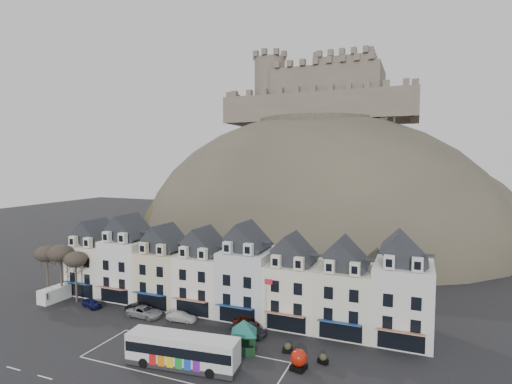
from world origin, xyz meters
TOP-DOWN VIEW (x-y plane):
  - ground at (0.00, 0.00)m, footprint 300.00×300.00m
  - coach_bay_markings at (2.00, 1.25)m, footprint 22.00×7.50m
  - townhouse_terrace at (0.15, 15.97)m, footprint 54.40×9.35m
  - castle_hill at (1.25, 68.95)m, footprint 100.00×76.00m
  - castle at (0.51, 75.93)m, footprint 50.20×22.20m
  - tree_left_far at (-29.00, 10.50)m, footprint 3.61×3.61m
  - tree_left_mid at (-26.00, 10.50)m, footprint 3.78×3.78m
  - tree_left_near at (-23.00, 10.50)m, footprint 3.43×3.43m
  - bus at (2.66, -0.04)m, footprint 12.30×4.05m
  - bus_shelter at (7.27, 5.46)m, footprint 5.44×5.44m
  - red_buoy at (14.14, 3.93)m, footprint 1.75×1.75m
  - flagpole at (8.08, 9.99)m, footprint 1.08×0.22m
  - white_van at (-26.48, 9.50)m, footprint 2.25×4.73m
  - planter_west at (12.00, 7.00)m, footprint 1.23×0.80m
  - planter_east at (16.21, 6.10)m, footprint 1.21×0.85m
  - car_navy at (-19.05, 9.50)m, footprint 3.91×2.46m
  - car_black at (-10.80, 10.17)m, footprint 4.34×1.59m
  - car_silver at (-9.54, 9.50)m, footprint 5.17×2.55m
  - car_white at (-4.06, 10.23)m, footprint 4.35×1.98m
  - car_maroon at (4.80, 12.00)m, footprint 3.65×1.49m
  - car_charcoal at (6.13, 9.50)m, footprint 4.82×2.69m

SIDE VIEW (x-z plane):
  - ground at x=0.00m, z-range 0.00..0.00m
  - coach_bay_markings at x=2.00m, z-range -0.01..0.01m
  - castle_hill at x=1.25m, z-range -33.89..34.11m
  - planter_east at x=16.21m, z-range -0.02..1.07m
  - planter_west at x=12.00m, z-range -0.02..1.12m
  - car_white at x=-4.06m, z-range 0.00..1.23m
  - car_maroon at x=4.80m, z-range 0.00..1.24m
  - car_navy at x=-19.05m, z-range 0.00..1.24m
  - car_black at x=-10.80m, z-range 0.00..1.42m
  - car_silver at x=-9.54m, z-range 0.00..1.44m
  - car_charcoal at x=6.13m, z-range 0.00..1.50m
  - white_van at x=-26.48m, z-range 0.00..2.12m
  - red_buoy at x=14.14m, z-range 0.02..2.19m
  - bus at x=2.66m, z-range 0.18..3.59m
  - bus_shelter at x=7.27m, z-range 1.02..4.72m
  - flagpole at x=8.08m, z-range 0.53..8.01m
  - townhouse_terrace at x=0.15m, z-range -0.60..11.20m
  - tree_left_near at x=-23.00m, z-range 2.64..10.47m
  - tree_left_far at x=-29.00m, z-range 2.78..11.02m
  - tree_left_mid at x=-26.00m, z-range 2.92..11.56m
  - castle at x=0.51m, z-range 29.19..51.19m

